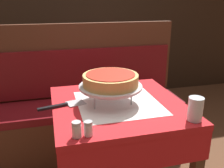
# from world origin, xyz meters

# --- Properties ---
(dining_table_front) EXTENTS (0.69, 0.69, 0.76)m
(dining_table_front) POSITION_xyz_m (0.00, 0.00, 0.64)
(dining_table_front) COLOR red
(dining_table_front) RESTS_ON ground_plane
(dining_table_rear) EXTENTS (0.67, 0.67, 0.76)m
(dining_table_rear) POSITION_xyz_m (0.26, 1.52, 0.64)
(dining_table_rear) COLOR red
(dining_table_rear) RESTS_ON ground_plane
(booth_bench) EXTENTS (1.67, 0.46, 1.09)m
(booth_bench) POSITION_xyz_m (-0.06, 0.79, 0.33)
(booth_bench) COLOR #4C2819
(booth_bench) RESTS_ON ground_plane
(back_wall_panel) EXTENTS (6.00, 0.04, 2.40)m
(back_wall_panel) POSITION_xyz_m (0.00, 2.03, 1.20)
(back_wall_panel) COLOR black
(back_wall_panel) RESTS_ON ground_plane
(pizza_pan_stand) EXTENTS (0.33, 0.33, 0.10)m
(pizza_pan_stand) POSITION_xyz_m (-0.04, 0.01, 0.85)
(pizza_pan_stand) COLOR #ADADB2
(pizza_pan_stand) RESTS_ON dining_table_front
(deep_dish_pizza) EXTENTS (0.29, 0.29, 0.06)m
(deep_dish_pizza) POSITION_xyz_m (-0.04, 0.01, 0.89)
(deep_dish_pizza) COLOR tan
(deep_dish_pizza) RESTS_ON pizza_pan_stand
(pizza_server) EXTENTS (0.25, 0.11, 0.01)m
(pizza_server) POSITION_xyz_m (-0.29, 0.03, 0.76)
(pizza_server) COLOR #BCBCC1
(pizza_server) RESTS_ON dining_table_front
(water_glass_near) EXTENTS (0.07, 0.07, 0.11)m
(water_glass_near) POSITION_xyz_m (0.28, -0.28, 0.82)
(water_glass_near) COLOR silver
(water_glass_near) RESTS_ON dining_table_front
(salt_shaker) EXTENTS (0.04, 0.04, 0.07)m
(salt_shaker) POSITION_xyz_m (-0.26, -0.29, 0.79)
(salt_shaker) COLOR silver
(salt_shaker) RESTS_ON dining_table_front
(pepper_shaker) EXTENTS (0.04, 0.04, 0.06)m
(pepper_shaker) POSITION_xyz_m (-0.21, -0.29, 0.79)
(pepper_shaker) COLOR silver
(pepper_shaker) RESTS_ON dining_table_front
(condiment_caddy) EXTENTS (0.13, 0.13, 0.14)m
(condiment_caddy) POSITION_xyz_m (0.21, 1.49, 0.80)
(condiment_caddy) COLOR black
(condiment_caddy) RESTS_ON dining_table_rear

